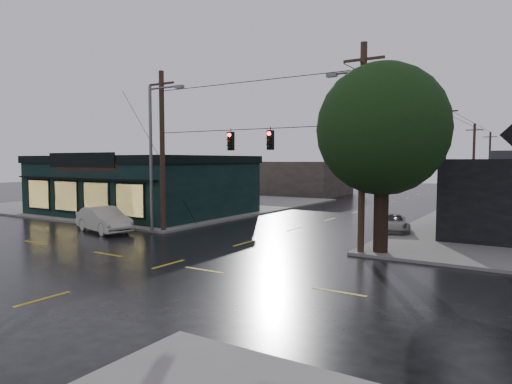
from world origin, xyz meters
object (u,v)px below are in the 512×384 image
Objects in this scene: utility_pole_nw at (164,232)px; utility_pole_ne at (361,255)px; corner_tree at (383,130)px; sedan_cream at (104,220)px; suv_silver at (391,223)px.

utility_pole_nw is 1.00× the size of utility_pole_ne.
corner_tree is 1.86× the size of sedan_cream.
utility_pole_nw is 2.34× the size of suv_silver.
suv_silver is at bearing 31.78° from utility_pole_nw.
utility_pole_ne reaches higher than sedan_cream.
corner_tree reaches higher than utility_pole_ne.
utility_pole_nw is at bearing -44.26° from sedan_cream.
suv_silver is (15.60, 9.63, -0.20)m from sedan_cream.
utility_pole_nw reaches higher than suv_silver.
utility_pole_nw and utility_pole_ne have the same top height.
suv_silver is at bearing -43.88° from sedan_cream.
suv_silver is (-0.66, 7.64, 0.60)m from utility_pole_ne.
corner_tree is at bearing 31.62° from utility_pole_ne.
suv_silver is (-1.47, 7.14, -5.45)m from corner_tree.
utility_pole_ne reaches higher than suv_silver.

